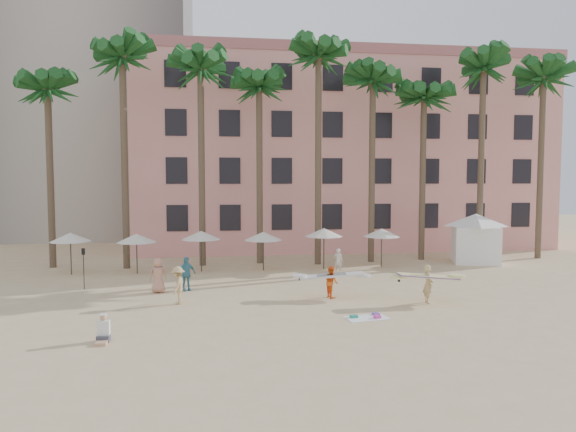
{
  "coord_description": "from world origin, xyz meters",
  "views": [
    {
      "loc": [
        -3.79,
        -20.6,
        5.88
      ],
      "look_at": [
        -0.24,
        6.0,
        4.0
      ],
      "focal_mm": 32.0,
      "sensor_mm": 36.0,
      "label": 1
    }
  ],
  "objects_px": {
    "carrier_yellow": "(428,282)",
    "cabana": "(476,234)",
    "carrier_white": "(331,280)",
    "pink_hotel": "(337,157)"
  },
  "relations": [
    {
      "from": "carrier_yellow",
      "to": "cabana",
      "type": "bearing_deg",
      "value": 53.6
    },
    {
      "from": "carrier_yellow",
      "to": "carrier_white",
      "type": "relative_size",
      "value": 0.89
    },
    {
      "from": "carrier_white",
      "to": "cabana",
      "type": "bearing_deg",
      "value": 36.79
    },
    {
      "from": "cabana",
      "to": "carrier_yellow",
      "type": "height_order",
      "value": "cabana"
    },
    {
      "from": "pink_hotel",
      "to": "carrier_white",
      "type": "distance_m",
      "value": 23.45
    },
    {
      "from": "cabana",
      "to": "carrier_white",
      "type": "height_order",
      "value": "cabana"
    },
    {
      "from": "carrier_white",
      "to": "carrier_yellow",
      "type": "bearing_deg",
      "value": -22.28
    },
    {
      "from": "pink_hotel",
      "to": "cabana",
      "type": "distance_m",
      "value": 15.5
    },
    {
      "from": "pink_hotel",
      "to": "carrier_white",
      "type": "height_order",
      "value": "pink_hotel"
    },
    {
      "from": "cabana",
      "to": "carrier_white",
      "type": "relative_size",
      "value": 1.74
    }
  ]
}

